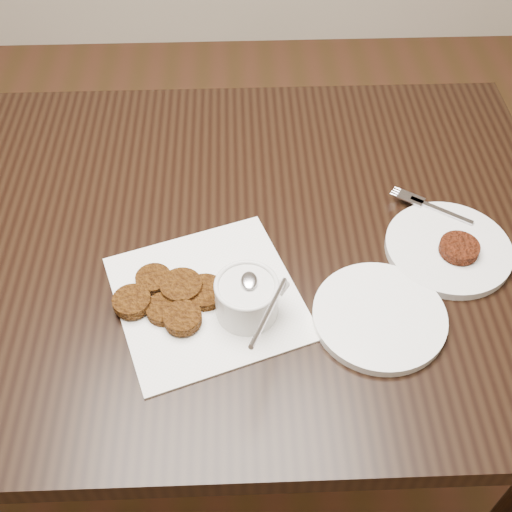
{
  "coord_description": "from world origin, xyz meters",
  "views": [
    {
      "loc": [
        0.07,
        -0.66,
        1.53
      ],
      "look_at": [
        0.1,
        -0.03,
        0.8
      ],
      "focal_mm": 43.99,
      "sensor_mm": 36.0,
      "label": 1
    }
  ],
  "objects_px": {
    "napkin": "(208,297)",
    "plate_empty": "(379,316)",
    "table": "(195,354)",
    "sauce_ramekin": "(246,284)",
    "plate_with_patty": "(449,245)"
  },
  "relations": [
    {
      "from": "napkin",
      "to": "plate_empty",
      "type": "distance_m",
      "value": 0.27
    },
    {
      "from": "table",
      "to": "plate_empty",
      "type": "height_order",
      "value": "plate_empty"
    },
    {
      "from": "table",
      "to": "sauce_ramekin",
      "type": "xyz_separation_m",
      "value": [
        0.11,
        -0.17,
        0.44
      ]
    },
    {
      "from": "table",
      "to": "plate_empty",
      "type": "relative_size",
      "value": 6.63
    },
    {
      "from": "table",
      "to": "plate_with_patty",
      "type": "bearing_deg",
      "value": -6.82
    },
    {
      "from": "table",
      "to": "sauce_ramekin",
      "type": "height_order",
      "value": "sauce_ramekin"
    },
    {
      "from": "napkin",
      "to": "sauce_ramekin",
      "type": "height_order",
      "value": "sauce_ramekin"
    },
    {
      "from": "table",
      "to": "plate_with_patty",
      "type": "distance_m",
      "value": 0.6
    },
    {
      "from": "plate_with_patty",
      "to": "table",
      "type": "bearing_deg",
      "value": 173.18
    },
    {
      "from": "sauce_ramekin",
      "to": "plate_with_patty",
      "type": "relative_size",
      "value": 0.64
    },
    {
      "from": "napkin",
      "to": "plate_empty",
      "type": "xyz_separation_m",
      "value": [
        0.26,
        -0.05,
        0.01
      ]
    },
    {
      "from": "napkin",
      "to": "plate_empty",
      "type": "relative_size",
      "value": 1.35
    },
    {
      "from": "plate_with_patty",
      "to": "plate_empty",
      "type": "distance_m",
      "value": 0.19
    },
    {
      "from": "plate_with_patty",
      "to": "plate_empty",
      "type": "relative_size",
      "value": 1.02
    },
    {
      "from": "napkin",
      "to": "plate_with_patty",
      "type": "distance_m",
      "value": 0.41
    }
  ]
}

